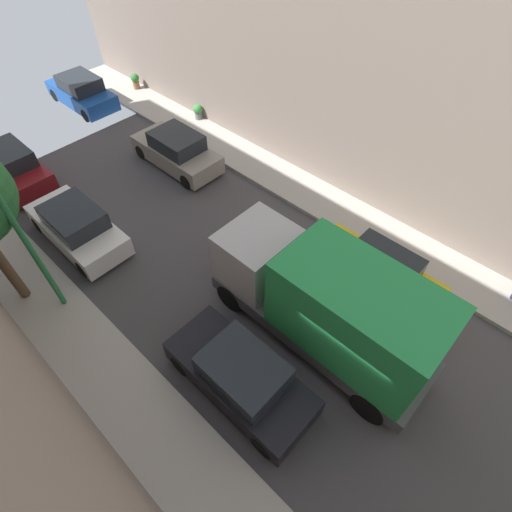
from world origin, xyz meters
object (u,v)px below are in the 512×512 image
Objects in this scene: parked_car_left_3 at (77,227)px; potted_plant_0 at (135,80)px; parked_car_left_2 at (241,376)px; parked_car_right_2 at (376,273)px; potted_plant_2 at (198,111)px; parked_car_left_4 at (11,167)px; lamp_post at (5,208)px; delivery_truck at (328,304)px; parked_car_right_3 at (177,151)px; parked_car_right_4 at (82,92)px.

potted_plant_0 is at bearing 44.43° from parked_car_left_3.
parked_car_left_2 is 5.45m from parked_car_right_2.
potted_plant_2 is at bearing -87.61° from potted_plant_0.
parked_car_right_2 is at bearing -68.95° from parked_car_left_4.
parked_car_left_2 is at bearing -72.53° from lamp_post.
delivery_truck is (2.70, -8.80, 1.07)m from parked_car_left_3.
parked_car_left_3 is at bearing -159.54° from potted_plant_2.
potted_plant_0 is 0.13× the size of lamp_post.
parked_car_right_2 is 5.71× the size of potted_plant_2.
potted_plant_2 is 0.12× the size of lamp_post.
delivery_truck is at bearing -79.06° from parked_car_left_4.
parked_car_left_2 and parked_car_right_2 have the same top height.
parked_car_right_3 is at bearing 59.57° from parked_car_left_2.
potted_plant_2 is at bearing 26.94° from lamp_post.
parked_car_left_3 is 5.17× the size of potted_plant_0.
parked_car_left_2 is 10.66m from parked_car_right_3.
parked_car_left_4 is 8.74m from potted_plant_0.
potted_plant_2 is at bearing 75.80° from parked_car_right_2.
parked_car_right_2 is 17.62m from parked_car_right_4.
lamp_post reaches higher than potted_plant_2.
lamp_post is (-4.60, 6.69, 2.34)m from delivery_truck.
potted_plant_2 is at bearing 34.62° from parked_car_right_3.
parked_car_left_2 is at bearing 166.34° from delivery_truck.
potted_plant_2 is (0.21, -4.93, -0.04)m from potted_plant_0.
parked_car_right_2 is at bearing -58.66° from parked_car_left_3.
parked_car_right_4 is at bearing 166.49° from potted_plant_0.
potted_plant_0 is at bearing 63.08° from parked_car_left_2.
parked_car_left_4 is at bearing -146.37° from parked_car_right_4.
delivery_truck is 1.08× the size of lamp_post.
potted_plant_2 is (5.74, 11.95, -1.23)m from delivery_truck.
parked_car_left_4 is at bearing 100.94° from delivery_truck.
lamp_post is at bearing 124.50° from delivery_truck.
parked_car_left_3 and parked_car_left_4 have the same top height.
parked_car_right_2 is 1.00× the size of parked_car_right_4.
potted_plant_2 is at bearing -13.42° from parked_car_left_4.
parked_car_left_4 is at bearing 90.00° from parked_car_left_2.
lamp_post is at bearing -132.05° from parked_car_left_3.
lamp_post is (-10.34, -5.25, 3.57)m from potted_plant_2.
parked_car_left_2 is 1.00× the size of parked_car_right_2.
potted_plant_2 is at bearing 20.46° from parked_car_left_3.
delivery_truck is (-2.70, -17.55, 1.07)m from parked_car_right_4.
parked_car_left_4 is at bearing 75.35° from lamp_post.
potted_plant_2 is (8.44, 3.15, -0.16)m from parked_car_left_3.
parked_car_right_2 is 9.92m from parked_car_right_3.
potted_plant_2 is (8.44, 11.29, -0.16)m from parked_car_left_2.
parked_car_right_4 is 0.64× the size of delivery_truck.
parked_car_right_4 is (0.00, 7.71, 0.00)m from parked_car_right_3.
parked_car_left_4 is 0.68× the size of lamp_post.
delivery_truck is at bearing -72.94° from parked_car_left_3.
parked_car_right_2 is 0.68× the size of lamp_post.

